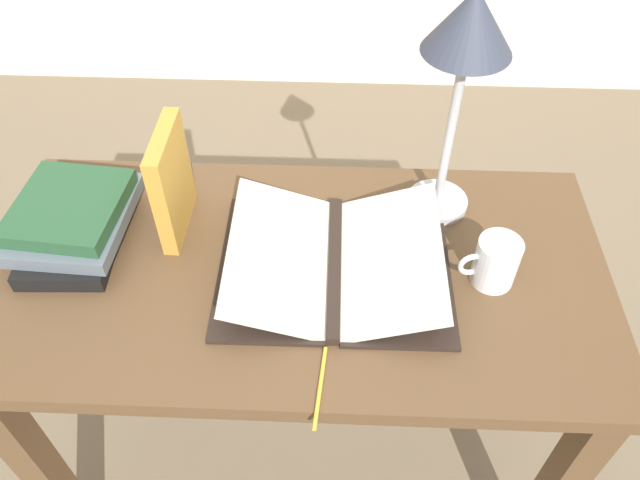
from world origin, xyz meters
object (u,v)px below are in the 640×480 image
(open_book, at_px, (335,262))
(coffee_mug, at_px, (495,262))
(reading_lamp, at_px, (467,45))
(pencil, at_px, (320,387))
(book_standing_upright, at_px, (172,183))
(book_stack_tall, at_px, (74,219))

(open_book, bearing_deg, coffee_mug, -2.41)
(reading_lamp, relative_size, pencil, 3.11)
(coffee_mug, bearing_deg, pencil, -141.96)
(open_book, relative_size, coffee_mug, 3.92)
(book_standing_upright, distance_m, pencil, 0.48)
(open_book, xyz_separation_m, book_stack_tall, (-0.50, 0.07, 0.02))
(book_stack_tall, bearing_deg, reading_lamp, 9.23)
(reading_lamp, distance_m, coffee_mug, 0.38)
(coffee_mug, relative_size, pencil, 0.74)
(pencil, bearing_deg, reading_lamp, 62.75)
(open_book, relative_size, book_stack_tall, 1.48)
(book_standing_upright, height_order, coffee_mug, book_standing_upright)
(book_stack_tall, relative_size, reading_lamp, 0.64)
(book_standing_upright, bearing_deg, coffee_mug, -9.88)
(reading_lamp, xyz_separation_m, coffee_mug, (0.08, -0.20, -0.32))
(book_standing_upright, bearing_deg, open_book, -17.94)
(open_book, distance_m, coffee_mug, 0.29)
(book_stack_tall, bearing_deg, pencil, -33.14)
(reading_lamp, distance_m, pencil, 0.61)
(coffee_mug, height_order, pencil, coffee_mug)
(book_stack_tall, xyz_separation_m, pencil, (0.49, -0.32, -0.04))
(book_stack_tall, height_order, pencil, book_stack_tall)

